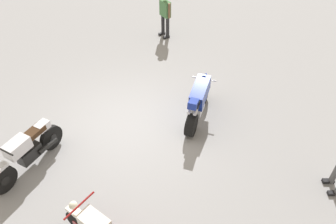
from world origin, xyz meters
name	(u,v)px	position (x,y,z in m)	size (l,w,h in m)	color
ground_plane	(130,124)	(0.00, 0.00, 0.00)	(40.00, 40.00, 0.00)	gray
motorcycle_blue_sportbike	(199,100)	(-0.67, -1.75, 0.59)	(1.45, 1.58, 1.14)	black
motorcycle_silver_cruiser	(27,151)	(-0.21, 2.61, 0.52)	(1.21, 1.83, 1.09)	black
person_in_green_shirt	(165,13)	(3.83, -3.23, 0.92)	(0.64, 0.33, 1.63)	#262628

